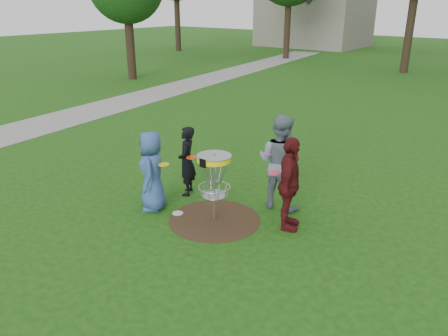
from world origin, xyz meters
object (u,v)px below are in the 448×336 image
Objects in this scene: player_blue at (152,171)px; player_grey at (280,162)px; disc_golf_basket at (214,172)px; player_maroon at (289,184)px; player_black at (187,161)px.

player_grey reaches higher than player_blue.
player_blue is 1.38m from disc_golf_basket.
player_blue is 0.83× the size of player_grey.
player_grey is at bearing 19.11° from player_maroon.
player_black is at bearing 14.46° from player_grey.
disc_golf_basket is (1.27, -0.60, 0.25)m from player_black.
player_black is 0.78× the size of player_grey.
player_black is at bearing 67.09° from player_maroon.
player_grey is (1.97, 1.66, 0.16)m from player_blue.
player_maroon is 1.29× the size of disc_golf_basket.
player_black is 2.54m from player_maroon.
player_black reaches higher than disc_golf_basket.
player_blue is at bearing -164.61° from disc_golf_basket.
player_black is (0.05, 0.97, -0.05)m from player_blue.
player_maroon is at bearing 126.44° from player_grey.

